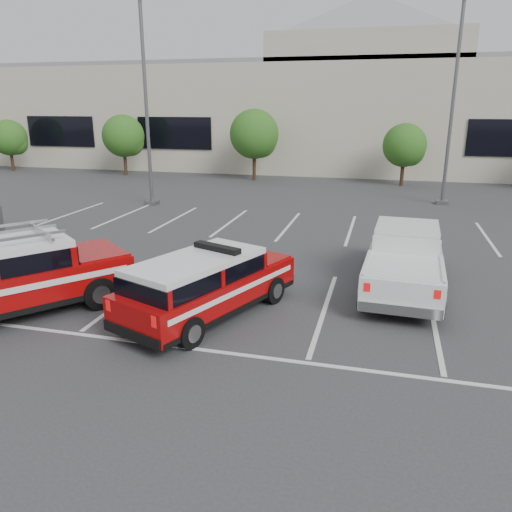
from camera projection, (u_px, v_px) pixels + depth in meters
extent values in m
plane|color=#323235|center=(225.00, 301.00, 13.62)|extent=(120.00, 120.00, 0.00)
cube|color=silver|center=(264.00, 254.00, 17.78)|extent=(23.00, 15.00, 0.01)
cube|color=beige|center=(342.00, 118.00, 42.06)|extent=(60.00, 15.00, 8.00)
cube|color=gray|center=(344.00, 66.00, 40.85)|extent=(60.00, 15.00, 0.30)
cube|color=beige|center=(369.00, 52.00, 38.73)|extent=(14.00, 12.00, 2.00)
pyramid|color=gray|center=(371.00, 15.00, 37.97)|extent=(15.98, 15.98, 3.20)
cylinder|color=#3F2B19|center=(12.00, 161.00, 39.79)|extent=(0.24, 0.24, 1.51)
sphere|color=#165215|center=(9.00, 138.00, 39.25)|extent=(2.77, 2.77, 2.77)
sphere|color=#165215|center=(16.00, 143.00, 39.46)|extent=(1.85, 1.85, 1.85)
cylinder|color=#3F2B19|center=(125.00, 164.00, 37.35)|extent=(0.24, 0.24, 1.67)
sphere|color=#165215|center=(123.00, 136.00, 36.75)|extent=(3.07, 3.07, 3.07)
sphere|color=#165215|center=(130.00, 142.00, 36.98)|extent=(2.05, 2.05, 2.05)
cylinder|color=#3F2B19|center=(254.00, 167.00, 34.92)|extent=(0.24, 0.24, 1.84)
sphere|color=#165215|center=(254.00, 134.00, 34.26)|extent=(3.37, 3.37, 3.37)
sphere|color=#165215|center=(261.00, 142.00, 34.50)|extent=(2.24, 2.24, 2.24)
cylinder|color=#3F2B19|center=(402.00, 174.00, 32.55)|extent=(0.24, 0.24, 1.51)
sphere|color=#165215|center=(405.00, 145.00, 32.01)|extent=(2.77, 2.77, 2.77)
sphere|color=#165215|center=(410.00, 152.00, 32.22)|extent=(1.85, 1.85, 1.85)
cube|color=#59595E|center=(152.00, 203.00, 26.62)|extent=(0.60, 0.60, 0.20)
cylinder|color=#59595E|center=(146.00, 107.00, 25.19)|extent=(0.18, 0.18, 10.00)
cube|color=#59595E|center=(442.00, 202.00, 26.71)|extent=(0.60, 0.60, 0.20)
cylinder|color=#59595E|center=(452.00, 107.00, 25.28)|extent=(0.18, 0.18, 10.00)
cube|color=#900707|center=(209.00, 289.00, 12.52)|extent=(3.57, 5.34, 0.77)
cube|color=black|center=(196.00, 272.00, 12.00)|extent=(2.89, 3.93, 0.40)
cube|color=silver|center=(196.00, 261.00, 11.92)|extent=(2.83, 3.85, 0.15)
cube|color=black|center=(217.00, 248.00, 12.48)|extent=(1.35, 0.74, 0.14)
cube|color=silver|center=(404.00, 263.00, 14.36)|extent=(2.27, 5.87, 0.84)
cube|color=black|center=(407.00, 237.00, 14.65)|extent=(1.93, 2.13, 0.44)
cube|color=silver|center=(407.00, 227.00, 14.57)|extent=(1.89, 2.09, 0.16)
cube|color=#900707|center=(15.00, 283.00, 12.60)|extent=(5.11, 5.69, 0.91)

